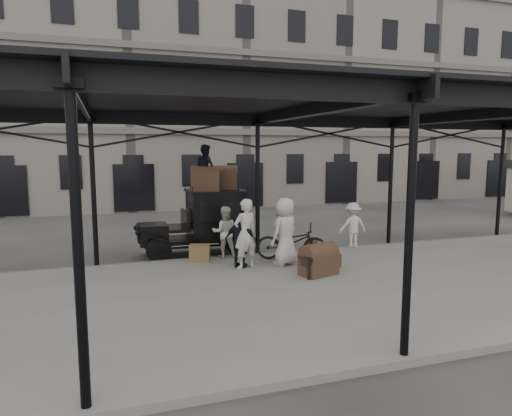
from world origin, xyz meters
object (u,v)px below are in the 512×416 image
at_px(porter_left, 245,234).
at_px(steamer_trunk_roof_near, 205,181).
at_px(bicycle, 291,242).
at_px(porter_official, 241,240).
at_px(steamer_trunk_platform, 319,262).
at_px(taxi, 207,219).

distance_m(porter_left, steamer_trunk_roof_near, 2.84).
distance_m(porter_left, bicycle, 1.75).
height_order(porter_official, bicycle, porter_official).
height_order(bicycle, steamer_trunk_platform, bicycle).
distance_m(porter_official, steamer_trunk_roof_near, 2.86).
bearing_deg(steamer_trunk_platform, steamer_trunk_roof_near, 103.71).
xyz_separation_m(taxi, steamer_trunk_platform, (2.24, -3.96, -0.69)).
bearing_deg(taxi, bicycle, -45.10).
bearing_deg(taxi, porter_official, -80.32).
height_order(taxi, porter_official, taxi).
relative_size(porter_official, bicycle, 0.74).
height_order(porter_official, steamer_trunk_platform, porter_official).
relative_size(taxi, porter_official, 2.29).
height_order(taxi, steamer_trunk_platform, taxi).
height_order(taxi, porter_left, taxi).
xyz_separation_m(taxi, bicycle, (2.18, -2.19, -0.49)).
distance_m(bicycle, steamer_trunk_platform, 1.79).
xyz_separation_m(porter_left, porter_official, (-0.11, 0.08, -0.20)).
bearing_deg(porter_official, steamer_trunk_roof_near, -43.24).
relative_size(porter_left, steamer_trunk_platform, 2.02).
distance_m(porter_official, steamer_trunk_platform, 2.31).
distance_m(taxi, porter_official, 2.63).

